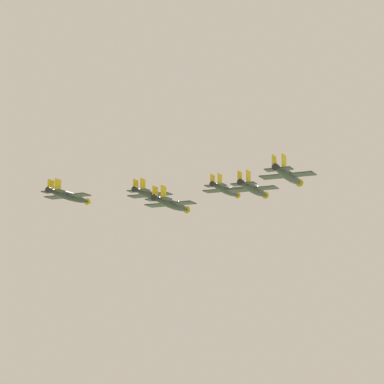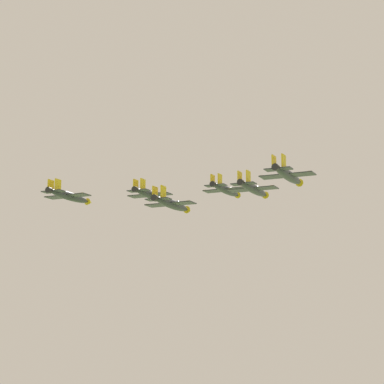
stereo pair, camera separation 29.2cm
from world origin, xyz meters
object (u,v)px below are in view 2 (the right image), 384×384
object	(u,v)px
jet_right_wingman	(254,189)
jet_slot_rear	(172,204)
jet_left_outer	(70,196)
jet_right_outer	(289,175)
jet_left_wingman	(152,195)
jet_lead	(226,190)

from	to	relation	value
jet_right_wingman	jet_slot_rear	size ratio (longest dim) A/B	1.04
jet_left_outer	jet_right_outer	size ratio (longest dim) A/B	0.97
jet_left_wingman	jet_right_wingman	world-z (taller)	jet_left_wingman
jet_lead	jet_left_outer	size ratio (longest dim) A/B	1.02
jet_lead	jet_slot_rear	bearing A→B (deg)	-178.95
jet_left_wingman	jet_left_outer	bearing A→B (deg)	140.60
jet_slot_rear	jet_left_outer	bearing A→B (deg)	89.96
jet_lead	jet_right_outer	world-z (taller)	jet_lead
jet_left_wingman	jet_right_wingman	distance (m)	24.37
jet_left_wingman	jet_right_wingman	xyz separation A→B (m)	(23.31, 7.10, -0.68)
jet_left_wingman	jet_right_wingman	size ratio (longest dim) A/B	0.96
jet_right_outer	jet_right_wingman	bearing A→B (deg)	39.85
jet_right_wingman	jet_right_outer	bearing A→B (deg)	-139.79
jet_left_wingman	jet_left_outer	distance (m)	18.89
jet_right_outer	jet_left_wingman	bearing A→B (deg)	68.08
jet_lead	jet_right_outer	xyz separation A→B (m)	(31.66, -20.32, -4.50)
jet_lead	jet_right_wingman	xyz separation A→B (m)	(15.83, -10.16, -3.45)
jet_slot_rear	jet_right_outer	bearing A→B (deg)	-90.04
jet_right_wingman	jet_right_outer	distance (m)	18.84
jet_right_outer	jet_slot_rear	size ratio (longest dim) A/B	1.02
jet_right_wingman	jet_left_outer	bearing A→B (deg)	111.26
jet_lead	jet_left_wingman	distance (m)	19.01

